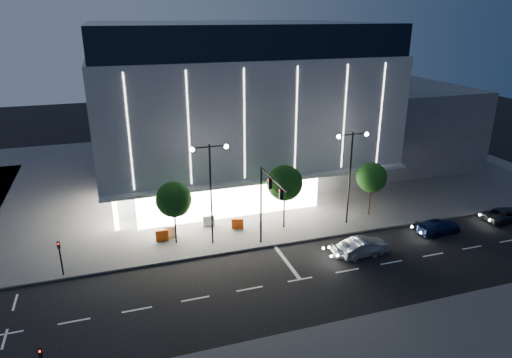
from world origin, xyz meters
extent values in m
plane|color=black|center=(0.00, 0.00, 0.00)|extent=(160.00, 160.00, 0.00)
cube|color=#474747|center=(5.00, 24.00, 0.07)|extent=(70.00, 40.00, 0.15)
cube|color=#4C4C51|center=(3.00, 24.00, 2.00)|extent=(28.00, 21.00, 4.00)
cube|color=gray|center=(3.00, 22.00, 9.50)|extent=(30.00, 25.00, 11.00)
cube|color=black|center=(3.00, 22.00, 16.50)|extent=(29.40, 24.50, 3.00)
cube|color=white|center=(0.00, 10.70, 2.00)|extent=(18.00, 0.40, 3.60)
cube|color=white|center=(-10.80, 16.00, 2.00)|extent=(0.40, 10.00, 3.60)
cube|color=gray|center=(3.00, 9.70, 4.10)|extent=(30.00, 2.00, 0.30)
cube|color=white|center=(3.00, 9.48, 9.50)|extent=(24.00, 0.06, 10.00)
cube|color=#4C4C51|center=(26.00, 24.00, 5.00)|extent=(16.00, 20.00, 10.00)
cylinder|color=black|center=(1.00, 4.80, 3.50)|extent=(0.18, 0.18, 7.00)
cylinder|color=black|center=(1.00, 1.90, 7.00)|extent=(0.14, 5.80, 0.14)
cube|color=black|center=(1.00, 2.60, 6.40)|extent=(0.28, 0.18, 0.85)
cube|color=black|center=(1.00, 0.20, 6.40)|extent=(0.28, 0.18, 0.85)
sphere|color=#FF0C0C|center=(0.88, 2.60, 6.70)|extent=(0.14, 0.14, 0.14)
cylinder|color=black|center=(-3.00, 6.00, 4.50)|extent=(0.16, 0.16, 9.00)
cylinder|color=black|center=(-3.70, 6.00, 8.80)|extent=(1.40, 0.10, 0.10)
cylinder|color=black|center=(-2.30, 6.00, 8.80)|extent=(1.40, 0.10, 0.10)
sphere|color=white|center=(-4.40, 6.00, 8.70)|extent=(0.36, 0.36, 0.36)
sphere|color=white|center=(-1.60, 6.00, 8.70)|extent=(0.36, 0.36, 0.36)
cylinder|color=black|center=(10.00, 6.00, 4.50)|extent=(0.16, 0.16, 9.00)
cylinder|color=black|center=(9.30, 6.00, 8.80)|extent=(1.40, 0.10, 0.10)
cylinder|color=black|center=(10.70, 6.00, 8.80)|extent=(1.40, 0.10, 0.10)
sphere|color=white|center=(8.60, 6.00, 8.70)|extent=(0.36, 0.36, 0.36)
sphere|color=white|center=(11.40, 6.00, 8.70)|extent=(0.36, 0.36, 0.36)
cylinder|color=black|center=(-15.00, 4.50, 1.50)|extent=(0.12, 0.12, 3.00)
cube|color=black|center=(-15.00, 4.50, 2.70)|extent=(0.22, 0.16, 0.55)
sphere|color=#FF0C0C|center=(-15.00, 4.39, 2.85)|extent=(0.10, 0.10, 0.10)
cube|color=black|center=(-15.00, -7.50, 2.70)|extent=(0.22, 0.16, 0.55)
sphere|color=#FF0C0C|center=(-15.00, -7.61, 2.85)|extent=(0.10, 0.10, 0.10)
cylinder|color=black|center=(-6.00, 7.00, 1.89)|extent=(0.16, 0.16, 3.78)
sphere|color=#15360E|center=(-6.00, 7.00, 4.21)|extent=(3.02, 3.02, 3.02)
sphere|color=#15360E|center=(-5.70, 7.20, 3.67)|extent=(2.16, 2.16, 2.16)
sphere|color=#15360E|center=(-6.25, 6.85, 3.89)|extent=(1.94, 1.94, 1.94)
cylinder|color=black|center=(4.00, 7.00, 2.03)|extent=(0.16, 0.16, 4.06)
sphere|color=#15360E|center=(4.00, 7.00, 4.52)|extent=(3.25, 3.25, 3.25)
sphere|color=#15360E|center=(4.30, 7.20, 3.94)|extent=(2.32, 2.32, 2.32)
sphere|color=#15360E|center=(3.75, 6.85, 4.18)|extent=(2.09, 2.09, 2.09)
cylinder|color=black|center=(13.00, 7.00, 1.82)|extent=(0.16, 0.16, 3.64)
sphere|color=#15360E|center=(13.00, 7.00, 4.06)|extent=(2.91, 2.91, 2.91)
sphere|color=#15360E|center=(13.30, 7.20, 3.54)|extent=(2.08, 2.08, 2.08)
sphere|color=#15360E|center=(12.75, 6.85, 3.74)|extent=(1.87, 1.87, 1.87)
imported|color=#AEB1B6|center=(7.87, 0.43, 0.70)|extent=(4.27, 2.13, 1.40)
imported|color=silver|center=(8.50, 0.34, 0.74)|extent=(4.60, 2.01, 1.47)
imported|color=#14214D|center=(17.07, 1.74, 0.63)|extent=(4.50, 2.15, 1.27)
imported|color=#2D2D32|center=(24.88, 1.96, 0.63)|extent=(4.65, 2.38, 1.26)
cube|color=#F1540D|center=(-7.12, 7.76, 0.65)|extent=(1.11, 0.30, 1.00)
cube|color=silver|center=(-6.32, 8.30, 0.65)|extent=(1.12, 0.37, 1.00)
cube|color=#FF4C0E|center=(-0.20, 7.98, 0.65)|extent=(1.13, 0.55, 1.00)
cube|color=silver|center=(-2.58, 9.42, 0.65)|extent=(1.11, 0.29, 1.00)
camera|label=1|loc=(-10.40, -28.70, 18.92)|focal=32.00mm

